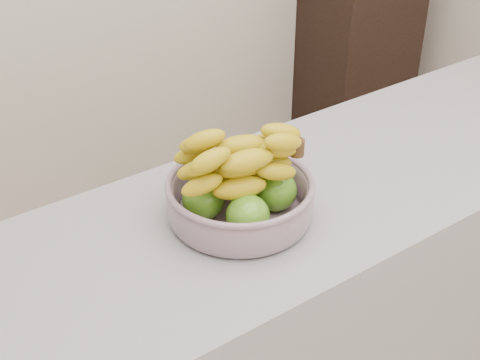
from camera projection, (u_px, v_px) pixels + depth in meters
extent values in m
cube|color=#9B9BA3|center=(310.00, 317.00, 1.88)|extent=(2.00, 0.60, 0.90)
cube|color=black|center=(358.00, 46.00, 3.56)|extent=(0.54, 0.44, 0.95)
cylinder|color=#98A8B6|center=(240.00, 214.00, 1.52)|extent=(0.28, 0.28, 0.01)
torus|color=#98A8B6|center=(240.00, 184.00, 1.47)|extent=(0.33, 0.33, 0.02)
sphere|color=#3D8D18|center=(248.00, 216.00, 1.42)|extent=(0.10, 0.10, 0.10)
sphere|color=#3D8D18|center=(276.00, 191.00, 1.50)|extent=(0.10, 0.10, 0.10)
sphere|color=#3D8D18|center=(233.00, 175.00, 1.56)|extent=(0.10, 0.10, 0.10)
sphere|color=#3D8D18|center=(203.00, 199.00, 1.48)|extent=(0.10, 0.10, 0.10)
ellipsoid|color=yellow|center=(240.00, 188.00, 1.41)|extent=(0.21, 0.11, 0.05)
ellipsoid|color=yellow|center=(235.00, 175.00, 1.46)|extent=(0.21, 0.13, 0.05)
ellipsoid|color=yellow|center=(231.00, 162.00, 1.50)|extent=(0.20, 0.15, 0.05)
ellipsoid|color=yellow|center=(243.00, 166.00, 1.42)|extent=(0.21, 0.09, 0.05)
ellipsoid|color=yellow|center=(237.00, 153.00, 1.46)|extent=(0.20, 0.16, 0.05)
ellipsoid|color=yellow|center=(243.00, 146.00, 1.42)|extent=(0.21, 0.13, 0.05)
ellipsoid|color=yellow|center=(247.00, 161.00, 1.38)|extent=(0.21, 0.08, 0.05)
cylinder|color=#412B15|center=(297.00, 147.00, 1.45)|extent=(0.03, 0.03, 0.04)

